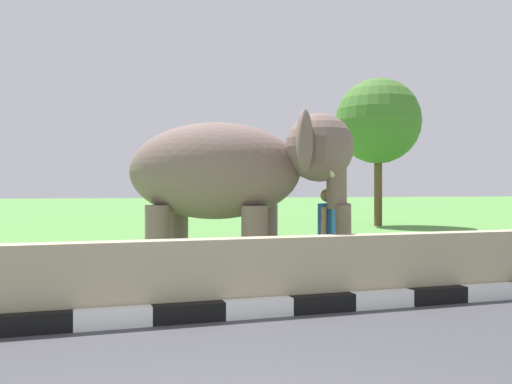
% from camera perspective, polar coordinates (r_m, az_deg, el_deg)
% --- Properties ---
extents(striped_curb, '(16.20, 0.20, 0.24)m').
position_cam_1_polar(striped_curb, '(7.01, -10.56, -12.27)').
color(striped_curb, white).
rests_on(striped_curb, ground_plane).
extents(barrier_parapet, '(28.00, 0.36, 1.00)m').
position_cam_1_polar(barrier_parapet, '(7.88, 6.50, -8.07)').
color(barrier_parapet, tan).
rests_on(barrier_parapet, ground_plane).
extents(elephant, '(3.95, 3.47, 2.93)m').
position_cam_1_polar(elephant, '(9.79, -2.35, 1.88)').
color(elephant, '#765E59').
rests_on(elephant, ground_plane).
extents(person_handler, '(0.46, 0.57, 1.66)m').
position_cam_1_polar(person_handler, '(9.89, 7.22, -3.90)').
color(person_handler, navy).
rests_on(person_handler, ground_plane).
extents(tree_distant, '(3.86, 3.86, 6.69)m').
position_cam_1_polar(tree_distant, '(26.17, 12.31, 7.01)').
color(tree_distant, brown).
rests_on(tree_distant, ground_plane).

